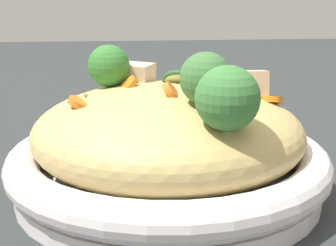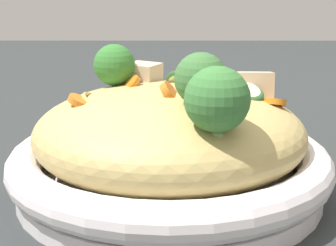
# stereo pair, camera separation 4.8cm
# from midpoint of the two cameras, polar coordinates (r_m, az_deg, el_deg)

# --- Properties ---
(ground_plane) EXTENTS (3.00, 3.00, 0.00)m
(ground_plane) POSITION_cam_midpoint_polar(r_m,az_deg,el_deg) (0.51, -2.76, -7.82)
(ground_plane) COLOR #2D3132
(serving_bowl) EXTENTS (0.32, 0.32, 0.05)m
(serving_bowl) POSITION_cam_midpoint_polar(r_m,az_deg,el_deg) (0.50, -2.79, -5.06)
(serving_bowl) COLOR white
(serving_bowl) RESTS_ON ground_plane
(noodle_heap) EXTENTS (0.27, 0.27, 0.09)m
(noodle_heap) POSITION_cam_midpoint_polar(r_m,az_deg,el_deg) (0.49, -2.87, -1.06)
(noodle_heap) COLOR tan
(noodle_heap) RESTS_ON serving_bowl
(broccoli_florets) EXTENTS (0.15, 0.20, 0.07)m
(broccoli_florets) POSITION_cam_midpoint_polar(r_m,az_deg,el_deg) (0.42, -1.20, 4.39)
(broccoli_florets) COLOR #96AB6C
(broccoli_florets) RESTS_ON serving_bowl
(carrot_coins) EXTENTS (0.21, 0.07, 0.03)m
(carrot_coins) POSITION_cam_midpoint_polar(r_m,az_deg,el_deg) (0.46, -2.76, 3.14)
(carrot_coins) COLOR orange
(carrot_coins) RESTS_ON serving_bowl
(zucchini_slices) EXTENTS (0.11, 0.15, 0.04)m
(zucchini_slices) POSITION_cam_midpoint_polar(r_m,az_deg,el_deg) (0.53, 2.05, 4.37)
(zucchini_slices) COLOR beige
(zucchini_slices) RESTS_ON serving_bowl
(chicken_chunks) EXTENTS (0.15, 0.09, 0.04)m
(chicken_chunks) POSITION_cam_midpoint_polar(r_m,az_deg,el_deg) (0.52, -0.88, 4.84)
(chicken_chunks) COLOR beige
(chicken_chunks) RESTS_ON serving_bowl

